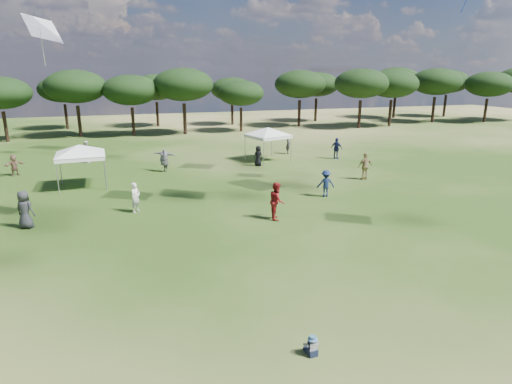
% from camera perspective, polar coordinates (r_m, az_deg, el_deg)
% --- Properties ---
extents(tree_line, '(108.78, 17.63, 7.77)m').
position_cam_1_polar(tree_line, '(54.28, -11.10, 13.69)').
color(tree_line, black).
rests_on(tree_line, ground).
extents(tent_left, '(5.89, 5.89, 3.06)m').
position_cam_1_polar(tent_left, '(29.38, -22.49, 5.62)').
color(tent_left, gray).
rests_on(tent_left, ground).
extents(tent_right, '(5.67, 5.67, 3.06)m').
position_cam_1_polar(tent_right, '(35.58, 1.61, 8.41)').
color(tent_right, gray).
rests_on(tent_right, ground).
extents(toddler, '(0.39, 0.43, 0.57)m').
position_cam_1_polar(toddler, '(12.13, 7.48, -19.71)').
color(toddler, '#151C31').
rests_on(toddler, ground).
extents(festival_crowd, '(27.63, 18.39, 1.91)m').
position_cam_1_polar(festival_crowd, '(28.99, -11.05, 2.86)').
color(festival_crowd, '#535257').
rests_on(festival_crowd, ground).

